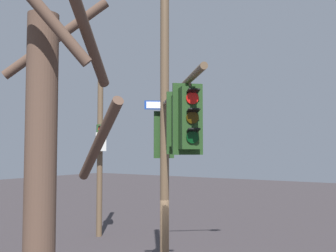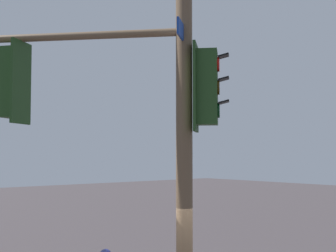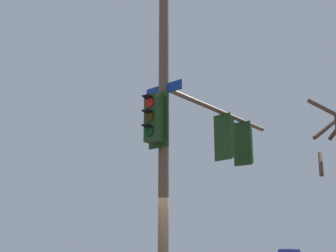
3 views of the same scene
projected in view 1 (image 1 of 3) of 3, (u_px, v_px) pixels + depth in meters
name	position (u px, v px, depth m)	size (l,w,h in m)	color
main_signal_pole_assembly	(175.00, 109.00, 9.82)	(3.80, 5.91, 9.41)	brown
secondary_pole_assembly	(100.00, 148.00, 17.60)	(0.79, 0.76, 7.37)	brown
bare_tree_behind_pole	(41.00, 221.00, 4.54)	(2.04, 2.05, 5.95)	brown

